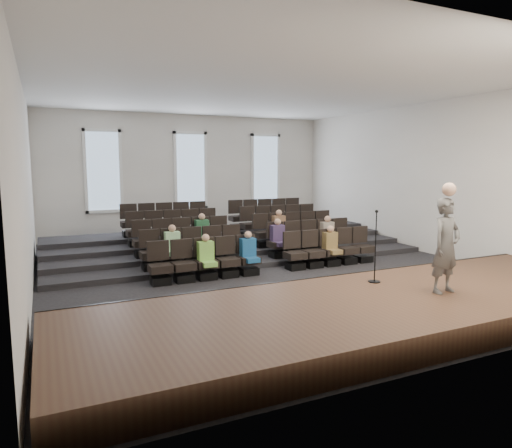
# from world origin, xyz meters

# --- Properties ---
(ground) EXTENTS (14.00, 14.00, 0.00)m
(ground) POSITION_xyz_m (0.00, 0.00, 0.00)
(ground) COLOR black
(ground) RESTS_ON ground
(ceiling) EXTENTS (12.00, 14.00, 0.02)m
(ceiling) POSITION_xyz_m (0.00, 0.00, 5.01)
(ceiling) COLOR white
(ceiling) RESTS_ON ground
(wall_back) EXTENTS (12.00, 0.04, 5.00)m
(wall_back) POSITION_xyz_m (0.00, 7.02, 2.50)
(wall_back) COLOR white
(wall_back) RESTS_ON ground
(wall_front) EXTENTS (12.00, 0.04, 5.00)m
(wall_front) POSITION_xyz_m (0.00, -7.02, 2.50)
(wall_front) COLOR white
(wall_front) RESTS_ON ground
(wall_left) EXTENTS (0.04, 14.00, 5.00)m
(wall_left) POSITION_xyz_m (-6.02, 0.00, 2.50)
(wall_left) COLOR white
(wall_left) RESTS_ON ground
(wall_right) EXTENTS (0.04, 14.00, 5.00)m
(wall_right) POSITION_xyz_m (6.02, 0.00, 2.50)
(wall_right) COLOR white
(wall_right) RESTS_ON ground
(stage) EXTENTS (11.80, 3.60, 0.50)m
(stage) POSITION_xyz_m (0.00, -5.10, 0.25)
(stage) COLOR #432C1C
(stage) RESTS_ON ground
(stage_lip) EXTENTS (11.80, 0.06, 0.52)m
(stage_lip) POSITION_xyz_m (0.00, -3.33, 0.25)
(stage_lip) COLOR black
(stage_lip) RESTS_ON ground
(risers) EXTENTS (11.80, 4.80, 0.60)m
(risers) POSITION_xyz_m (0.00, 3.17, 0.20)
(risers) COLOR black
(risers) RESTS_ON ground
(seating_rows) EXTENTS (6.80, 4.70, 1.67)m
(seating_rows) POSITION_xyz_m (-0.00, 1.54, 0.68)
(seating_rows) COLOR black
(seating_rows) RESTS_ON ground
(windows) EXTENTS (8.44, 0.10, 3.24)m
(windows) POSITION_xyz_m (0.00, 6.95, 2.70)
(windows) COLOR white
(windows) RESTS_ON wall_back
(audience) EXTENTS (5.45, 2.64, 1.10)m
(audience) POSITION_xyz_m (0.00, 0.32, 0.81)
(audience) COLOR #81C34E
(audience) RESTS_ON seating_rows
(speaker) EXTENTS (0.71, 0.51, 1.84)m
(speaker) POSITION_xyz_m (1.30, -5.36, 1.42)
(speaker) COLOR #52514E
(speaker) RESTS_ON stage
(mic_stand) EXTENTS (0.26, 0.26, 1.54)m
(mic_stand) POSITION_xyz_m (0.59, -4.17, 0.96)
(mic_stand) COLOR black
(mic_stand) RESTS_ON stage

